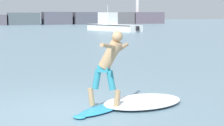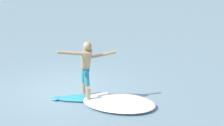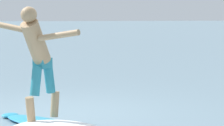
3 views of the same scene
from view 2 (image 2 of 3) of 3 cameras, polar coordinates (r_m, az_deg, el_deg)
ground_plane at (r=12.33m, az=-7.04°, el=-3.99°), size 200.00×200.00×0.00m
surfboard at (r=11.47m, az=-4.17°, el=-5.33°), size 1.81×1.53×0.22m
surfer at (r=10.96m, az=-3.95°, el=-0.18°), size 1.17×1.42×1.80m
wave_foam_at_tail at (r=11.01m, az=1.07°, el=-6.06°), size 2.50×2.03×0.16m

